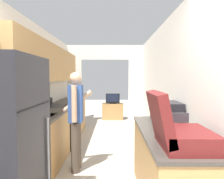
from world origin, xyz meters
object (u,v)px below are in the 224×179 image
object	(u,v)px
suitcase	(176,130)
book_stack	(167,126)
television	(113,99)
microwave	(166,112)
range_oven	(60,126)
tv_cabinet	(113,111)
person	(76,119)

from	to	relation	value
suitcase	book_stack	distance (m)	0.54
book_stack	television	bearing A→B (deg)	97.62
suitcase	microwave	bearing A→B (deg)	80.04
range_oven	book_stack	xyz separation A→B (m)	(1.77, -2.01, 0.48)
microwave	tv_cabinet	bearing A→B (deg)	99.91
person	microwave	world-z (taller)	person
range_oven	microwave	bearing A→B (deg)	-38.82
suitcase	microwave	size ratio (longest dim) A/B	1.17
suitcase	television	xyz separation A→B (m)	(-0.58, 5.30, -0.29)
range_oven	person	bearing A→B (deg)	-63.44
range_oven	tv_cabinet	size ratio (longest dim) A/B	1.39
book_stack	television	distance (m)	4.82
suitcase	microwave	xyz separation A→B (m)	(0.18, 1.02, -0.01)
person	microwave	bearing A→B (deg)	-107.09
person	tv_cabinet	world-z (taller)	person
range_oven	microwave	xyz separation A→B (m)	(1.88, -1.52, 0.57)
book_stack	person	bearing A→B (deg)	143.68
microwave	suitcase	bearing A→B (deg)	-99.96
microwave	television	world-z (taller)	microwave
range_oven	television	size ratio (longest dim) A/B	2.10
range_oven	tv_cabinet	bearing A→B (deg)	68.11
suitcase	television	bearing A→B (deg)	96.21
television	range_oven	bearing A→B (deg)	-112.20
range_oven	television	world-z (taller)	range_oven
suitcase	television	distance (m)	5.34
range_oven	microwave	size ratio (longest dim) A/B	2.18
range_oven	tv_cabinet	distance (m)	3.03
person	suitcase	size ratio (longest dim) A/B	2.84
television	book_stack	bearing A→B (deg)	-82.38
range_oven	suitcase	size ratio (longest dim) A/B	1.85
person	suitcase	bearing A→B (deg)	-141.48
range_oven	person	distance (m)	1.31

